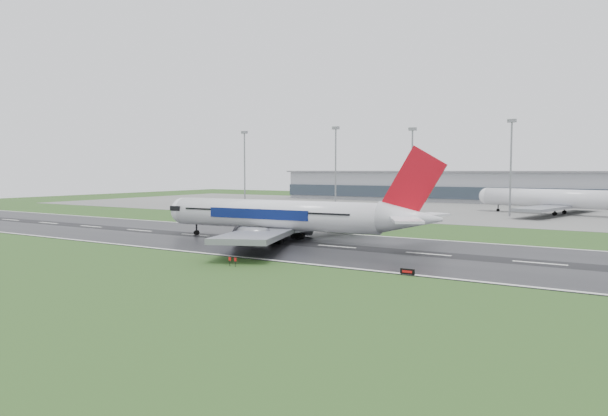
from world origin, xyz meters
The scene contains 11 objects.
ground centered at (0.00, 0.00, 0.00)m, with size 520.00×520.00×0.00m, color #25481A.
runway centered at (0.00, 0.00, 0.05)m, with size 400.00×45.00×0.10m, color black.
apron centered at (0.00, 125.00, 0.04)m, with size 400.00×130.00×0.08m, color slate.
terminal centered at (0.00, 185.00, 7.50)m, with size 240.00×36.00×15.00m, color gray.
main_airliner centered at (-12.67, 1.96, 10.15)m, with size 68.08×64.84×20.10m, color white, non-canonical shape.
parked_airliner centered at (28.67, 115.97, 9.49)m, with size 64.19×59.76×18.81m, color silver, non-canonical shape.
runway_sign centered at (24.33, -22.29, 0.52)m, with size 2.30×0.26×1.04m, color black, non-canonical shape.
floodmast_0 centered at (-101.61, 100.00, 16.40)m, with size 0.64×0.64×32.80m, color gray.
floodmast_1 centered at (-54.27, 100.00, 16.48)m, with size 0.64×0.64×32.95m, color gray.
floodmast_2 centered at (-21.08, 100.00, 15.61)m, with size 0.64×0.64×31.22m, color gray.
floodmast_3 centered at (15.02, 100.00, 16.35)m, with size 0.64×0.64×32.69m, color gray.
Camera 1 is at (55.13, -102.90, 16.25)m, focal length 32.82 mm.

